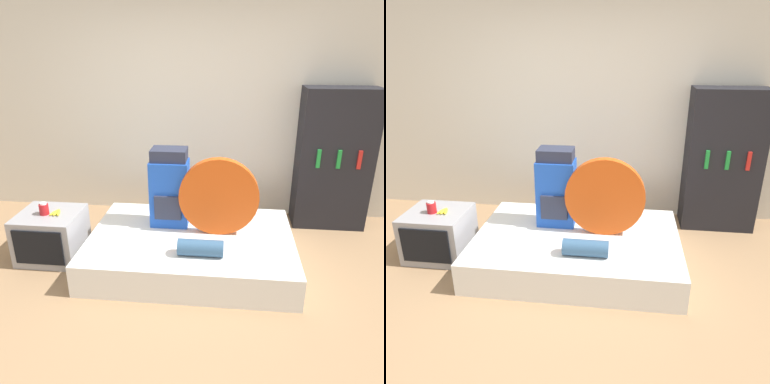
# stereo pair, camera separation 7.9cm
# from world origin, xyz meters

# --- Properties ---
(ground_plane) EXTENTS (16.00, 16.00, 0.00)m
(ground_plane) POSITION_xyz_m (0.00, 0.00, 0.00)
(ground_plane) COLOR #997551
(wall_back) EXTENTS (8.00, 0.05, 2.60)m
(wall_back) POSITION_xyz_m (0.00, 2.05, 1.30)
(wall_back) COLOR silver
(wall_back) RESTS_ON ground_plane
(bed) EXTENTS (1.97, 1.37, 0.31)m
(bed) POSITION_xyz_m (0.08, 0.76, 0.15)
(bed) COLOR white
(bed) RESTS_ON ground_plane
(backpack) EXTENTS (0.38, 0.30, 0.79)m
(backpack) POSITION_xyz_m (-0.16, 0.99, 0.69)
(backpack) COLOR blue
(backpack) RESTS_ON bed
(tent_bag) EXTENTS (0.76, 0.09, 0.76)m
(tent_bag) POSITION_xyz_m (0.33, 0.83, 0.69)
(tent_bag) COLOR #D14C14
(tent_bag) RESTS_ON bed
(sleeping_roll) EXTENTS (0.40, 0.15, 0.15)m
(sleeping_roll) POSITION_xyz_m (0.20, 0.39, 0.38)
(sleeping_roll) COLOR #33567A
(sleeping_roll) RESTS_ON bed
(television) EXTENTS (0.60, 0.57, 0.48)m
(television) POSITION_xyz_m (-1.34, 0.72, 0.24)
(television) COLOR #939399
(television) RESTS_ON ground_plane
(canister) EXTENTS (0.09, 0.09, 0.12)m
(canister) POSITION_xyz_m (-1.37, 0.70, 0.54)
(canister) COLOR #B2191E
(canister) RESTS_ON television
(banana_bunch) EXTENTS (0.11, 0.15, 0.03)m
(banana_bunch) POSITION_xyz_m (-1.25, 0.72, 0.50)
(banana_bunch) COLOR yellow
(banana_bunch) RESTS_ON television
(bookshelf) EXTENTS (0.81, 0.41, 1.61)m
(bookshelf) POSITION_xyz_m (1.61, 1.79, 0.81)
(bookshelf) COLOR black
(bookshelf) RESTS_ON ground_plane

